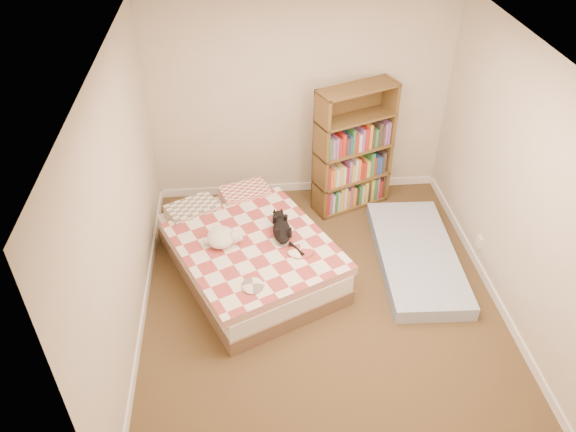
{
  "coord_description": "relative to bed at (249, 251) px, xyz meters",
  "views": [
    {
      "loc": [
        -0.7,
        -3.95,
        4.07
      ],
      "look_at": [
        -0.3,
        0.3,
        0.86
      ],
      "focal_mm": 35.0,
      "sensor_mm": 36.0,
      "label": 1
    }
  ],
  "objects": [
    {
      "name": "room",
      "position": [
        0.69,
        -0.55,
        0.96
      ],
      "size": [
        3.51,
        4.01,
        2.51
      ],
      "color": "#4B3720",
      "rests_on": "ground"
    },
    {
      "name": "bed",
      "position": [
        0.0,
        0.0,
        0.0
      ],
      "size": [
        2.02,
        2.31,
        0.52
      ],
      "rotation": [
        0.0,
        0.0,
        0.42
      ],
      "color": "brown",
      "rests_on": "room"
    },
    {
      "name": "bookshelf",
      "position": [
        1.28,
        1.11,
        0.33
      ],
      "size": [
        1.05,
        0.65,
        1.55
      ],
      "rotation": [
        0.0,
        0.0,
        0.39
      ],
      "color": "brown",
      "rests_on": "room"
    },
    {
      "name": "floor_mattress",
      "position": [
        1.8,
        -0.06,
        -0.15
      ],
      "size": [
        0.89,
        1.82,
        0.16
      ],
      "primitive_type": "cube",
      "rotation": [
        0.0,
        0.0,
        -0.05
      ],
      "color": "#7793C7",
      "rests_on": "room"
    },
    {
      "name": "black_cat",
      "position": [
        0.35,
        -0.02,
        0.3
      ],
      "size": [
        0.23,
        0.68,
        0.16
      ],
      "rotation": [
        0.0,
        0.0,
        0.07
      ],
      "color": "black",
      "rests_on": "bed"
    },
    {
      "name": "white_dog",
      "position": [
        -0.26,
        -0.13,
        0.31
      ],
      "size": [
        0.42,
        0.43,
        0.16
      ],
      "rotation": [
        0.0,
        0.0,
        0.59
      ],
      "color": "silver",
      "rests_on": "bed"
    }
  ]
}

